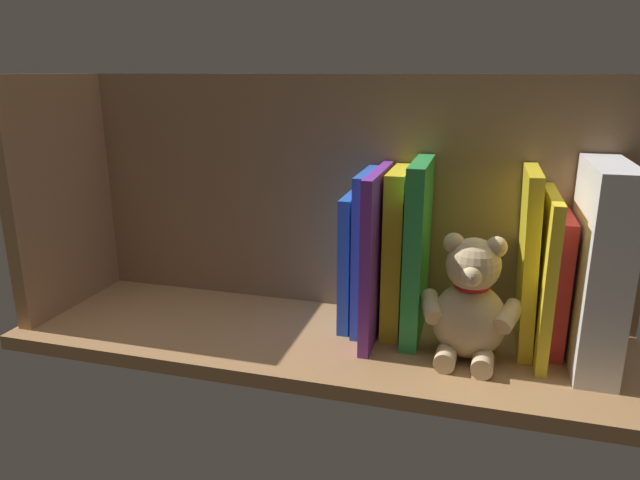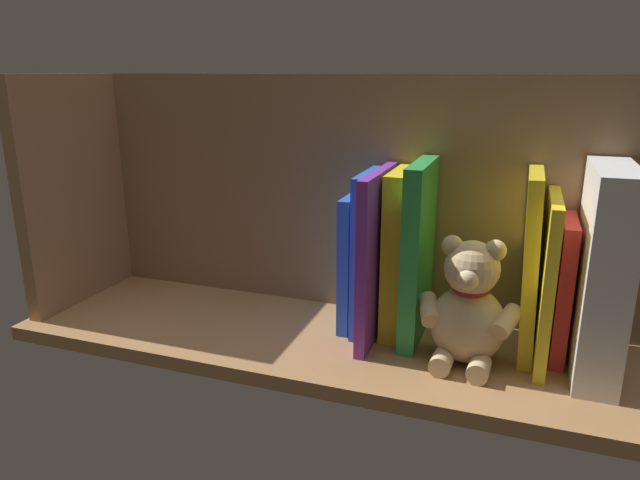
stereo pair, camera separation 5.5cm
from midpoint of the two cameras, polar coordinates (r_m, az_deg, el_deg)
ground_plane at (r=91.95cm, az=1.74°, el=-9.76°), size 94.69×29.57×2.20cm
shelf_back_panel at (r=96.66cm, az=4.14°, el=4.44°), size 94.69×1.50×38.98cm
shelf_side_divider at (r=107.48cm, az=-21.90°, el=4.51°), size 2.40×23.57×38.98cm
dictionary_thick_white at (r=85.67cm, az=27.78°, el=-2.84°), size 5.46×18.47×27.96cm
book_0 at (r=89.38cm, az=24.49°, el=-4.37°), size 1.99×12.25×19.98cm
book_1 at (r=86.47cm, az=23.22°, el=-3.67°), size 1.59×16.79×23.44cm
book_2 at (r=87.38cm, az=21.80°, el=-2.31°), size 2.88×13.61×26.37cm
teddy_bear at (r=83.14cm, az=16.33°, el=-6.55°), size 14.63×11.81×18.05cm
book_3 at (r=87.25cm, az=11.47°, el=-1.24°), size 2.55×14.89×26.98cm
book_4 at (r=89.19cm, az=9.53°, el=-1.28°), size 2.83×12.25×25.38cm
book_5 at (r=86.93cm, az=7.42°, el=-1.57°), size 1.56×18.04×25.64cm
book_6 at (r=89.85cm, az=6.40°, el=-1.17°), size 1.76×12.96×24.93cm
book_7 at (r=91.45cm, az=5.04°, el=-2.01°), size 1.80×11.82×21.30cm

